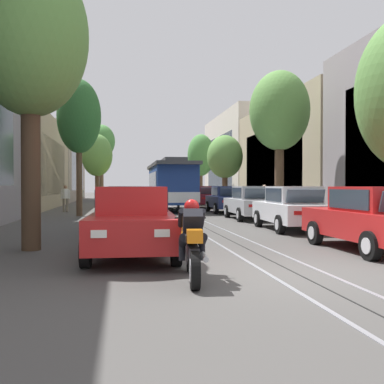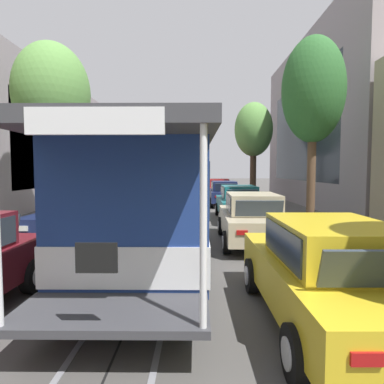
% 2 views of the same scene
% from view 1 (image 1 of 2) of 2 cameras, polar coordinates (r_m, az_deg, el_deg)
% --- Properties ---
extents(ground_plane, '(160.00, 160.00, 0.00)m').
position_cam_1_polar(ground_plane, '(29.17, -2.79, -2.35)').
color(ground_plane, '#4C4947').
extents(trolley_track_rails, '(1.14, 61.35, 0.01)m').
position_cam_1_polar(trolley_track_rails, '(32.48, -3.42, -2.02)').
color(trolley_track_rails, gray).
rests_on(trolley_track_rails, ground).
extents(building_facade_left, '(5.30, 53.05, 10.76)m').
position_cam_1_polar(building_facade_left, '(29.96, -22.98, 6.11)').
color(building_facade_left, gray).
rests_on(building_facade_left, ground).
extents(building_facade_right, '(5.59, 53.05, 9.75)m').
position_cam_1_polar(building_facade_right, '(36.32, 13.14, 5.22)').
color(building_facade_right, gray).
rests_on(building_facade_right, ground).
extents(parked_car_red_near_left, '(2.10, 4.41, 1.58)m').
position_cam_1_polar(parked_car_red_near_left, '(10.18, -7.67, -3.71)').
color(parked_car_red_near_left, red).
rests_on(parked_car_red_near_left, ground).
extents(parked_car_navy_second_left, '(2.03, 4.37, 1.58)m').
position_cam_1_polar(parked_car_navy_second_left, '(15.34, -7.79, -2.20)').
color(parked_car_navy_second_left, '#19234C').
rests_on(parked_car_navy_second_left, ground).
extents(parked_car_teal_mid_left, '(2.00, 4.36, 1.58)m').
position_cam_1_polar(parked_car_teal_mid_left, '(21.38, -8.61, -1.36)').
color(parked_car_teal_mid_left, '#196B70').
rests_on(parked_car_teal_mid_left, ground).
extents(parked_car_beige_fourth_left, '(2.06, 4.39, 1.58)m').
position_cam_1_polar(parked_car_beige_fourth_left, '(26.38, -8.19, -0.95)').
color(parked_car_beige_fourth_left, '#C1B28E').
rests_on(parked_car_beige_fourth_left, ground).
extents(parked_car_yellow_fifth_left, '(2.03, 4.37, 1.58)m').
position_cam_1_polar(parked_car_yellow_fifth_left, '(31.89, -8.68, -0.65)').
color(parked_car_yellow_fifth_left, gold).
rests_on(parked_car_yellow_fifth_left, ground).
extents(parked_car_red_near_right, '(2.05, 4.38, 1.58)m').
position_cam_1_polar(parked_car_red_near_right, '(11.76, 22.27, -3.16)').
color(parked_car_red_near_right, red).
rests_on(parked_car_red_near_right, ground).
extents(parked_car_white_second_right, '(2.11, 4.41, 1.58)m').
position_cam_1_polar(parked_car_white_second_right, '(16.45, 12.74, -2.01)').
color(parked_car_white_second_right, silver).
rests_on(parked_car_white_second_right, ground).
extents(parked_car_silver_mid_right, '(2.07, 4.39, 1.58)m').
position_cam_1_polar(parked_car_silver_mid_right, '(21.28, 7.63, -1.37)').
color(parked_car_silver_mid_right, '#B7B7BC').
rests_on(parked_car_silver_mid_right, ground).
extents(parked_car_navy_fourth_right, '(2.05, 4.38, 1.58)m').
position_cam_1_polar(parked_car_navy_fourth_right, '(26.49, 4.45, -0.94)').
color(parked_car_navy_fourth_right, '#19234C').
rests_on(parked_car_navy_fourth_right, ground).
extents(parked_car_maroon_fifth_right, '(2.07, 4.39, 1.58)m').
position_cam_1_polar(parked_car_maroon_fifth_right, '(32.45, 1.88, -0.62)').
color(parked_car_maroon_fifth_right, maroon).
rests_on(parked_car_maroon_fifth_right, ground).
extents(parked_car_beige_sixth_right, '(2.03, 4.37, 1.58)m').
position_cam_1_polar(parked_car_beige_sixth_right, '(37.69, 0.42, -0.42)').
color(parked_car_beige_sixth_right, '#C1B28E').
rests_on(parked_car_beige_sixth_right, ground).
extents(street_tree_kerb_left_near, '(2.84, 3.12, 7.34)m').
position_cam_1_polar(street_tree_kerb_left_near, '(12.27, -20.04, 18.05)').
color(street_tree_kerb_left_near, '#4C3826').
rests_on(street_tree_kerb_left_near, ground).
extents(street_tree_kerb_left_second, '(2.30, 2.25, 7.23)m').
position_cam_1_polar(street_tree_kerb_left_second, '(24.49, -14.30, 9.25)').
color(street_tree_kerb_left_second, brown).
rests_on(street_tree_kerb_left_second, ground).
extents(street_tree_kerb_left_mid, '(2.31, 1.88, 5.50)m').
position_cam_1_polar(street_tree_kerb_left_mid, '(34.23, -12.10, 4.56)').
color(street_tree_kerb_left_mid, brown).
rests_on(street_tree_kerb_left_mid, ground).
extents(street_tree_kerb_left_fourth, '(2.78, 2.97, 7.86)m').
position_cam_1_polar(street_tree_kerb_left_fourth, '(46.57, -11.56, 6.25)').
color(street_tree_kerb_left_fourth, brown).
rests_on(street_tree_kerb_left_fourth, ground).
extents(street_tree_kerb_right_second, '(3.13, 3.38, 7.66)m').
position_cam_1_polar(street_tree_kerb_right_second, '(24.21, 11.15, 10.04)').
color(street_tree_kerb_right_second, brown).
rests_on(street_tree_kerb_right_second, ground).
extents(street_tree_kerb_right_mid, '(2.92, 2.89, 5.73)m').
position_cam_1_polar(street_tree_kerb_right_mid, '(36.36, 4.24, 4.47)').
color(street_tree_kerb_right_mid, brown).
rests_on(street_tree_kerb_right_mid, ground).
extents(street_tree_kerb_right_fourth, '(2.79, 2.67, 6.94)m').
position_cam_1_polar(street_tree_kerb_right_fourth, '(46.07, 1.16, 4.71)').
color(street_tree_kerb_right_fourth, brown).
rests_on(street_tree_kerb_right_fourth, ground).
extents(cable_car_trolley, '(2.60, 9.14, 3.28)m').
position_cam_1_polar(cable_car_trolley, '(28.62, -2.68, 0.92)').
color(cable_car_trolley, navy).
rests_on(cable_car_trolley, ground).
extents(motorcycle_with_rider, '(0.60, 1.99, 1.37)m').
position_cam_1_polar(motorcycle_with_rider, '(7.54, 0.03, -6.44)').
color(motorcycle_with_rider, black).
rests_on(motorcycle_with_rider, ground).
extents(pedestrian_on_left_pavement, '(0.55, 0.42, 1.64)m').
position_cam_1_polar(pedestrian_on_left_pavement, '(28.09, -15.93, -0.61)').
color(pedestrian_on_left_pavement, slate).
rests_on(pedestrian_on_left_pavement, ground).
extents(pedestrian_on_right_pavement, '(0.55, 0.27, 1.67)m').
position_cam_1_polar(pedestrian_on_right_pavement, '(27.92, 9.26, -0.56)').
color(pedestrian_on_right_pavement, '#4C4233').
rests_on(pedestrian_on_right_pavement, ground).
extents(pedestrian_crossing_far, '(0.55, 0.36, 1.57)m').
position_cam_1_polar(pedestrian_crossing_far, '(33.85, -14.16, -0.44)').
color(pedestrian_crossing_far, slate).
rests_on(pedestrian_crossing_far, ground).
extents(fire_hydrant, '(0.40, 0.22, 0.84)m').
position_cam_1_polar(fire_hydrant, '(16.63, 18.07, -3.29)').
color(fire_hydrant, '#B2B2B7').
rests_on(fire_hydrant, ground).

